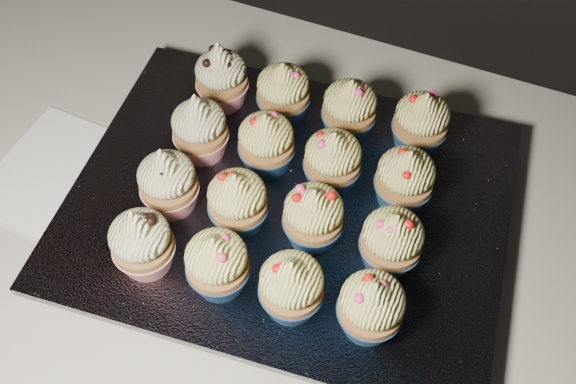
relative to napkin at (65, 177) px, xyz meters
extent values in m
cube|color=black|center=(0.23, 0.07, -0.47)|extent=(2.40, 0.60, 0.86)
cube|color=beige|center=(0.23, 0.07, -0.02)|extent=(2.44, 0.64, 0.04)
cube|color=white|center=(0.00, 0.00, 0.00)|extent=(0.17, 0.17, 0.00)
cube|color=black|center=(0.27, 0.05, 0.01)|extent=(0.47, 0.38, 0.02)
cube|color=silver|center=(0.27, 0.05, 0.03)|extent=(0.51, 0.42, 0.01)
cone|color=red|center=(0.16, -0.07, 0.05)|extent=(0.06, 0.06, 0.03)
ellipsoid|color=beige|center=(0.16, -0.07, 0.09)|extent=(0.06, 0.06, 0.04)
cone|color=beige|center=(0.16, -0.07, 0.11)|extent=(0.03, 0.03, 0.03)
cone|color=navy|center=(0.24, -0.07, 0.05)|extent=(0.06, 0.06, 0.03)
ellipsoid|color=#F6ED7C|center=(0.24, -0.07, 0.09)|extent=(0.06, 0.06, 0.04)
cone|color=#F6ED7C|center=(0.24, -0.07, 0.11)|extent=(0.03, 0.03, 0.02)
cone|color=navy|center=(0.32, -0.06, 0.05)|extent=(0.06, 0.06, 0.03)
ellipsoid|color=#F6ED7C|center=(0.32, -0.06, 0.09)|extent=(0.06, 0.06, 0.04)
cone|color=#F6ED7C|center=(0.32, -0.06, 0.11)|extent=(0.03, 0.03, 0.02)
cone|color=navy|center=(0.39, -0.05, 0.05)|extent=(0.06, 0.06, 0.03)
ellipsoid|color=#F6ED7C|center=(0.39, -0.05, 0.09)|extent=(0.06, 0.06, 0.04)
cone|color=#F6ED7C|center=(0.39, -0.05, 0.11)|extent=(0.03, 0.03, 0.02)
cone|color=red|center=(0.15, 0.00, 0.05)|extent=(0.06, 0.06, 0.03)
ellipsoid|color=beige|center=(0.15, 0.00, 0.09)|extent=(0.06, 0.06, 0.04)
cone|color=beige|center=(0.15, 0.00, 0.11)|extent=(0.03, 0.03, 0.03)
cone|color=navy|center=(0.23, 0.01, 0.05)|extent=(0.06, 0.06, 0.03)
ellipsoid|color=#F6ED7C|center=(0.23, 0.01, 0.09)|extent=(0.06, 0.06, 0.04)
cone|color=#F6ED7C|center=(0.23, 0.01, 0.11)|extent=(0.03, 0.03, 0.02)
cone|color=navy|center=(0.31, 0.02, 0.05)|extent=(0.06, 0.06, 0.03)
ellipsoid|color=#F6ED7C|center=(0.31, 0.02, 0.09)|extent=(0.06, 0.06, 0.04)
cone|color=#F6ED7C|center=(0.31, 0.02, 0.11)|extent=(0.03, 0.03, 0.02)
cone|color=navy|center=(0.39, 0.02, 0.05)|extent=(0.06, 0.06, 0.03)
ellipsoid|color=#F6ED7C|center=(0.39, 0.02, 0.09)|extent=(0.06, 0.06, 0.04)
cone|color=#F6ED7C|center=(0.39, 0.02, 0.11)|extent=(0.03, 0.03, 0.02)
cone|color=red|center=(0.15, 0.08, 0.05)|extent=(0.06, 0.06, 0.03)
ellipsoid|color=beige|center=(0.15, 0.08, 0.09)|extent=(0.06, 0.06, 0.04)
cone|color=beige|center=(0.15, 0.08, 0.11)|extent=(0.03, 0.03, 0.03)
cone|color=navy|center=(0.22, 0.09, 0.05)|extent=(0.06, 0.06, 0.03)
ellipsoid|color=#F6ED7C|center=(0.22, 0.09, 0.09)|extent=(0.06, 0.06, 0.04)
cone|color=#F6ED7C|center=(0.22, 0.09, 0.11)|extent=(0.03, 0.03, 0.02)
cone|color=navy|center=(0.30, 0.09, 0.05)|extent=(0.06, 0.06, 0.03)
ellipsoid|color=#F6ED7C|center=(0.30, 0.09, 0.09)|extent=(0.06, 0.06, 0.04)
cone|color=#F6ED7C|center=(0.30, 0.09, 0.11)|extent=(0.03, 0.03, 0.02)
cone|color=navy|center=(0.38, 0.10, 0.05)|extent=(0.06, 0.06, 0.03)
ellipsoid|color=#F6ED7C|center=(0.38, 0.10, 0.09)|extent=(0.06, 0.06, 0.04)
cone|color=#F6ED7C|center=(0.38, 0.10, 0.11)|extent=(0.03, 0.03, 0.02)
cone|color=red|center=(0.14, 0.16, 0.05)|extent=(0.06, 0.06, 0.03)
ellipsoid|color=beige|center=(0.14, 0.16, 0.09)|extent=(0.06, 0.06, 0.04)
cone|color=beige|center=(0.14, 0.16, 0.11)|extent=(0.03, 0.03, 0.03)
cone|color=navy|center=(0.21, 0.16, 0.05)|extent=(0.06, 0.06, 0.03)
ellipsoid|color=#F6ED7C|center=(0.21, 0.16, 0.09)|extent=(0.06, 0.06, 0.04)
cone|color=#F6ED7C|center=(0.21, 0.16, 0.11)|extent=(0.03, 0.03, 0.02)
cone|color=navy|center=(0.29, 0.17, 0.05)|extent=(0.06, 0.06, 0.03)
ellipsoid|color=#F6ED7C|center=(0.29, 0.17, 0.09)|extent=(0.06, 0.06, 0.04)
cone|color=#F6ED7C|center=(0.29, 0.17, 0.11)|extent=(0.03, 0.03, 0.02)
cone|color=navy|center=(0.37, 0.18, 0.05)|extent=(0.06, 0.06, 0.03)
ellipsoid|color=#F6ED7C|center=(0.37, 0.18, 0.09)|extent=(0.06, 0.06, 0.04)
cone|color=#F6ED7C|center=(0.37, 0.18, 0.11)|extent=(0.03, 0.03, 0.02)
camera|label=1|loc=(0.42, -0.31, 0.61)|focal=40.00mm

